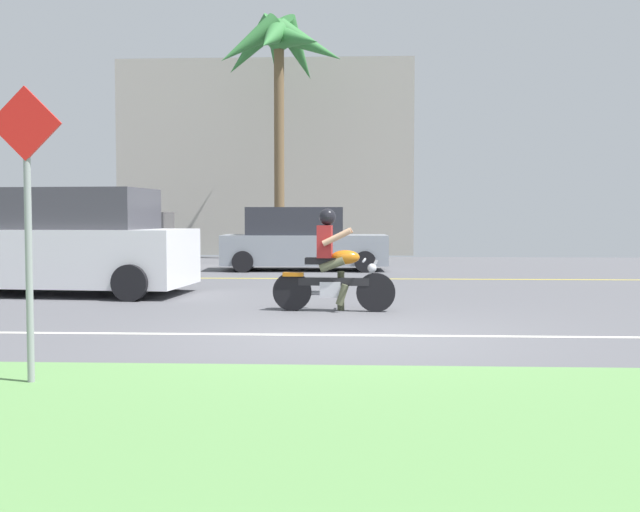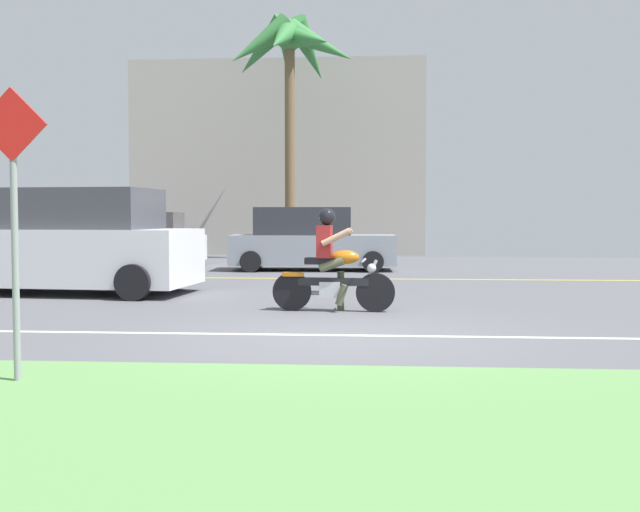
{
  "view_description": "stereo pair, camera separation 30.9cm",
  "coord_description": "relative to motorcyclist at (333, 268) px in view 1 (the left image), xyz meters",
  "views": [
    {
      "loc": [
        0.18,
        -9.41,
        1.48
      ],
      "look_at": [
        -0.41,
        2.56,
        0.84
      ],
      "focal_mm": 43.06,
      "sensor_mm": 36.0,
      "label": 1
    },
    {
      "loc": [
        0.49,
        -9.39,
        1.48
      ],
      "look_at": [
        -0.41,
        2.56,
        0.84
      ],
      "focal_mm": 43.06,
      "sensor_mm": 36.0,
      "label": 2
    }
  ],
  "objects": [
    {
      "name": "grass_median",
      "position": [
        0.21,
        -6.47,
        -0.64
      ],
      "size": [
        56.0,
        3.8,
        0.06
      ],
      "primitive_type": "cube",
      "color": "#5B8C4C",
      "rests_on": "ground"
    },
    {
      "name": "lane_line_near",
      "position": [
        0.21,
        -2.38,
        -0.67
      ],
      "size": [
        50.4,
        0.12,
        0.01
      ],
      "primitive_type": "cube",
      "color": "silver",
      "rests_on": "ground"
    },
    {
      "name": "parked_car_0",
      "position": [
        -6.53,
        10.19,
        0.06
      ],
      "size": [
        4.41,
        2.06,
        1.57
      ],
      "color": "white",
      "rests_on": "ground"
    },
    {
      "name": "lane_line_far",
      "position": [
        0.21,
        6.08,
        -0.67
      ],
      "size": [
        50.4,
        0.12,
        0.01
      ],
      "primitive_type": "cube",
      "color": "yellow",
      "rests_on": "ground"
    },
    {
      "name": "ground",
      "position": [
        0.21,
        0.63,
        -0.69
      ],
      "size": [
        56.0,
        30.0,
        0.04
      ],
      "primitive_type": "cube",
      "color": "#545459"
    },
    {
      "name": "suv_nearby",
      "position": [
        -5.15,
        2.35,
        0.29
      ],
      "size": [
        4.93,
        2.56,
        1.98
      ],
      "color": "silver",
      "rests_on": "ground"
    },
    {
      "name": "street_sign",
      "position": [
        -2.39,
        -5.44,
        0.89
      ],
      "size": [
        0.62,
        0.06,
        2.56
      ],
      "color": "gray",
      "rests_on": "ground"
    },
    {
      "name": "palm_tree_0",
      "position": [
        -2.24,
        13.85,
        6.23
      ],
      "size": [
        4.42,
        4.55,
        8.25
      ],
      "color": "brown",
      "rests_on": "ground"
    },
    {
      "name": "parked_car_1",
      "position": [
        -1.13,
        8.85,
        0.12
      ],
      "size": [
        4.48,
        1.98,
        1.7
      ],
      "color": "#8C939E",
      "rests_on": "ground"
    },
    {
      "name": "building_far",
      "position": [
        -3.11,
        18.63,
        2.98
      ],
      "size": [
        11.11,
        4.0,
        7.3
      ],
      "primitive_type": "cube",
      "color": "#A8A399",
      "rests_on": "ground"
    },
    {
      "name": "motorcyclist",
      "position": [
        0.0,
        0.0,
        0.0
      ],
      "size": [
        1.9,
        0.62,
        1.59
      ],
      "color": "black",
      "rests_on": "ground"
    }
  ]
}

